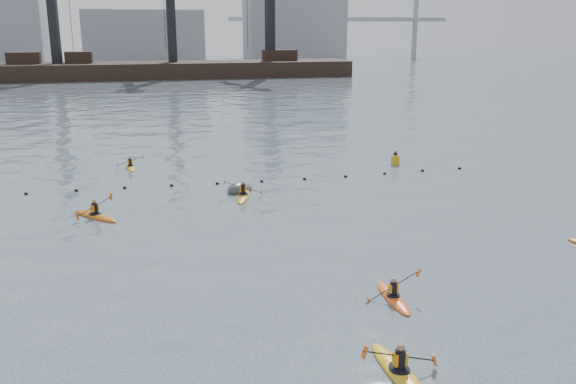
% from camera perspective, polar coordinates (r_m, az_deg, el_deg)
% --- Properties ---
extents(ground, '(400.00, 400.00, 0.00)m').
position_cam_1_polar(ground, '(20.90, 6.87, -14.20)').
color(ground, '#36454F').
rests_on(ground, ground).
extents(float_line, '(33.24, 0.73, 0.24)m').
position_cam_1_polar(float_line, '(41.27, -4.59, 0.94)').
color(float_line, black).
rests_on(float_line, ground).
extents(barge_pier, '(72.00, 19.30, 29.50)m').
position_cam_1_polar(barge_pier, '(127.41, -10.78, 11.32)').
color(barge_pier, black).
rests_on(barge_pier, ground).
extents(skyline, '(141.00, 28.00, 22.00)m').
position_cam_1_polar(skyline, '(167.49, -10.80, 14.74)').
color(skyline, gray).
rests_on(skyline, ground).
extents(kayaker_0, '(2.20, 3.15, 1.29)m').
position_cam_1_polar(kayaker_0, '(24.30, 9.81, -9.64)').
color(kayaker_0, '#F05B16').
rests_on(kayaker_0, ground).
extents(kayaker_1, '(2.52, 3.71, 1.30)m').
position_cam_1_polar(kayaker_1, '(19.58, 10.38, -16.17)').
color(kayaker_1, gold).
rests_on(kayaker_1, ground).
extents(kayaker_2, '(2.86, 3.20, 1.24)m').
position_cam_1_polar(kayaker_2, '(35.38, -17.59, -2.08)').
color(kayaker_2, '#C05D12').
rests_on(kayaker_2, ground).
extents(kayaker_3, '(2.39, 3.63, 1.26)m').
position_cam_1_polar(kayaker_3, '(37.75, -4.21, -0.30)').
color(kayaker_3, orange).
rests_on(kayaker_3, ground).
extents(kayaker_5, '(2.04, 3.05, 1.04)m').
position_cam_1_polar(kayaker_5, '(46.85, -14.53, 2.31)').
color(kayaker_5, gold).
rests_on(kayaker_5, ground).
extents(mooring_buoy, '(2.60, 2.57, 1.52)m').
position_cam_1_polar(mooring_buoy, '(39.19, -4.47, 0.11)').
color(mooring_buoy, '#383A3C').
rests_on(mooring_buoy, ground).
extents(nav_buoy, '(0.66, 0.66, 1.21)m').
position_cam_1_polar(nav_buoy, '(47.22, 10.00, 3.01)').
color(nav_buoy, gold).
rests_on(nav_buoy, ground).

